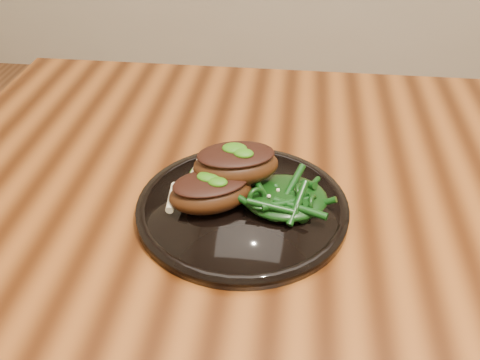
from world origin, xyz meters
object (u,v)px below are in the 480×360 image
(desk, at_px, (480,254))
(greens_heap, at_px, (285,193))
(plate, at_px, (242,208))
(lamb_chop_front, at_px, (210,191))

(desk, relative_size, greens_heap, 14.90)
(desk, height_order, plate, plate)
(desk, bearing_deg, lamb_chop_front, -170.87)
(lamb_chop_front, xyz_separation_m, greens_heap, (0.09, 0.01, -0.01))
(plate, height_order, greens_heap, greens_heap)
(desk, distance_m, plate, 0.34)
(desk, xyz_separation_m, greens_heap, (-0.27, -0.04, 0.12))
(plate, relative_size, greens_heap, 2.49)
(lamb_chop_front, distance_m, greens_heap, 0.09)
(desk, bearing_deg, plate, -171.44)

